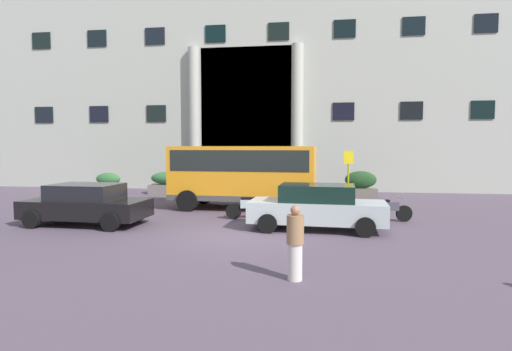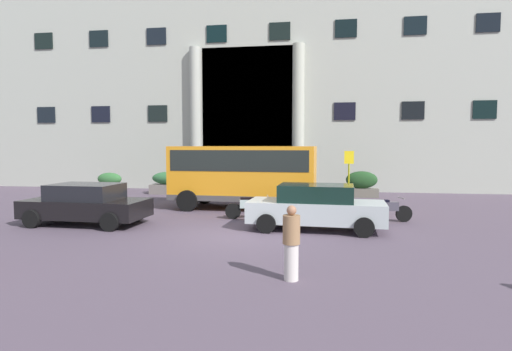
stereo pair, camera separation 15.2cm
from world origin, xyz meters
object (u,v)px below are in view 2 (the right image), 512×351
Objects in this scene: scooter_by_planter at (385,210)px; motorcycle_far_end at (251,207)px; hedge_planter_west at (286,183)px; parked_sedan_second at (316,207)px; pedestrian_woman_with_bag at (291,243)px; hedge_planter_entrance_left at (362,185)px; bus_stop_sign at (349,172)px; hedge_planter_far_east at (168,183)px; hedge_planter_far_west at (110,183)px; parked_estate_mid at (86,204)px; orange_minibus at (244,172)px.

motorcycle_far_end is at bearing 166.95° from scooter_by_planter.
parked_sedan_second reaches higher than hedge_planter_west.
motorcycle_far_end is at bearing 26.64° from pedestrian_woman_with_bag.
hedge_planter_entrance_left is 4.14m from hedge_planter_west.
hedge_planter_far_east is at bearing 163.20° from bus_stop_sign.
hedge_planter_far_west is 10.23m from parked_estate_mid.
pedestrian_woman_with_bag reaches higher than hedge_planter_entrance_left.
hedge_planter_west is at bearing 134.41° from bus_stop_sign.
orange_minibus is 10.24m from hedge_planter_far_west.
scooter_by_planter is at bearing -12.00° from pedestrian_woman_with_bag.
bus_stop_sign is at bearing -12.53° from hedge_planter_far_west.
pedestrian_woman_with_bag is (7.58, -5.02, 0.05)m from parked_estate_mid.
bus_stop_sign is 11.55m from pedestrian_woman_with_bag.
parked_sedan_second is 1.05× the size of parked_estate_mid.
orange_minibus is 2.50× the size of bus_stop_sign.
bus_stop_sign is 4.69m from hedge_planter_west.
pedestrian_woman_with_bag reaches higher than motorcycle_far_end.
orange_minibus is at bearing 45.25° from parked_estate_mid.
hedge_planter_west reaches higher than motorcycle_far_end.
scooter_by_planter is at bearing -60.80° from hedge_planter_west.
scooter_by_planter is (0.11, -7.49, -0.22)m from hedge_planter_entrance_left.
scooter_by_planter is (4.24, -7.60, -0.26)m from hedge_planter_west.
hedge_planter_entrance_left is at bearing 0.87° from hedge_planter_far_east.
parked_estate_mid is (4.10, -9.37, 0.16)m from hedge_planter_far_west.
orange_minibus reaches higher than hedge_planter_entrance_left.
orange_minibus is 3.32× the size of scooter_by_planter.
parked_sedan_second is (8.55, -9.08, 0.15)m from hedge_planter_far_east.
orange_minibus is 4.07× the size of hedge_planter_west.
scooter_by_planter is (1.02, -4.30, -1.12)m from bus_stop_sign.
hedge_planter_far_west is at bearing 146.56° from parked_sedan_second.
hedge_planter_far_west is at bearing 167.47° from bus_stop_sign.
parked_sedan_second is at bearing -79.32° from hedge_planter_west.
hedge_planter_far_east is at bearing -179.13° from hedge_planter_entrance_left.
orange_minibus reaches higher than motorcycle_far_end.
hedge_planter_west reaches higher than hedge_planter_entrance_left.
motorcycle_far_end is (-3.94, -4.34, -1.12)m from bus_stop_sign.
hedge_planter_far_east is 0.45× the size of parked_estate_mid.
hedge_planter_west is 11.50m from parked_estate_mid.
hedge_planter_far_west is at bearing -178.52° from hedge_planter_west.
bus_stop_sign is 0.56× the size of parked_sedan_second.
scooter_by_planter is (4.96, 0.04, -0.00)m from motorcycle_far_end.
hedge_planter_far_west is 0.87× the size of hedge_planter_entrance_left.
bus_stop_sign is 1.63× the size of hedge_planter_west.
hedge_planter_entrance_left is 14.82m from pedestrian_woman_with_bag.
parked_estate_mid is 9.09m from pedestrian_woman_with_bag.
hedge_planter_far_east is at bearing 95.36° from parked_estate_mid.
hedge_planter_entrance_left is 1.13× the size of hedge_planter_west.
hedge_planter_far_east reaches higher than hedge_planter_far_west.
hedge_planter_far_west is at bearing 115.96° from parked_estate_mid.
hedge_planter_far_east is 1.24× the size of pedestrian_woman_with_bag.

